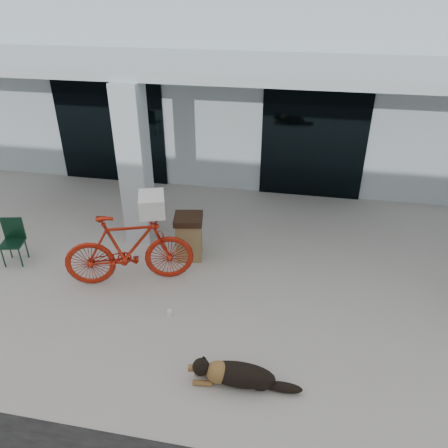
% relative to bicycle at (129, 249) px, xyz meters
% --- Properties ---
extents(ground, '(80.00, 80.00, 0.00)m').
position_rel_bicycle_xyz_m(ground, '(1.16, -0.87, -0.66)').
color(ground, '#ADAAA3').
rests_on(ground, ground).
extents(building, '(22.00, 7.00, 4.50)m').
position_rel_bicycle_xyz_m(building, '(1.16, 7.63, 1.59)').
color(building, '#B2C1C9').
rests_on(building, ground).
extents(storefront_glass_left, '(2.80, 0.06, 2.70)m').
position_rel_bicycle_xyz_m(storefront_glass_left, '(-2.04, 4.11, 0.69)').
color(storefront_glass_left, black).
rests_on(storefront_glass_left, ground).
extents(storefront_glass_right, '(2.40, 0.06, 2.70)m').
position_rel_bicycle_xyz_m(storefront_glass_right, '(2.96, 4.11, 0.69)').
color(storefront_glass_right, black).
rests_on(storefront_glass_right, ground).
extents(column, '(0.50, 0.50, 3.12)m').
position_rel_bicycle_xyz_m(column, '(-0.34, 1.43, 0.90)').
color(column, '#B2C1C9').
rests_on(column, ground).
extents(overhang, '(22.00, 2.80, 0.18)m').
position_rel_bicycle_xyz_m(overhang, '(1.16, 2.73, 2.55)').
color(overhang, '#B2C1C9').
rests_on(overhang, column).
extents(bicycle, '(2.26, 1.30, 1.31)m').
position_rel_bicycle_xyz_m(bicycle, '(0.00, 0.00, 0.00)').
color(bicycle, '#AB1F0D').
rests_on(bicycle, ground).
extents(laundry_basket, '(0.56, 0.65, 0.32)m').
position_rel_bicycle_xyz_m(laundry_basket, '(0.42, 0.15, 0.82)').
color(laundry_basket, white).
rests_on(laundry_basket, bicycle).
extents(dog, '(1.13, 0.47, 0.37)m').
position_rel_bicycle_xyz_m(dog, '(2.21, -1.87, -0.47)').
color(dog, black).
rests_on(dog, ground).
extents(cup_near_dog, '(0.08, 0.08, 0.09)m').
position_rel_bicycle_xyz_m(cup_near_dog, '(0.91, -0.75, -0.61)').
color(cup_near_dog, white).
rests_on(cup_near_dog, ground).
extents(cafe_chair_near, '(0.47, 0.50, 0.86)m').
position_rel_bicycle_xyz_m(cafe_chair_near, '(-2.35, 0.13, -0.23)').
color(cafe_chair_near, '#133725').
rests_on(cafe_chair_near, ground).
extents(trash_receptacle, '(0.60, 0.60, 0.88)m').
position_rel_bicycle_xyz_m(trash_receptacle, '(0.80, 0.93, -0.22)').
color(trash_receptacle, olive).
rests_on(trash_receptacle, ground).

